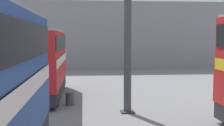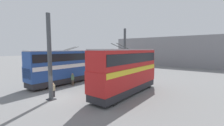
{
  "view_description": "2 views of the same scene",
  "coord_description": "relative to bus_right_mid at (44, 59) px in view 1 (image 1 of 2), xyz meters",
  "views": [
    {
      "loc": [
        -3.51,
        2.47,
        4.2
      ],
      "look_at": [
        11.08,
        1.11,
        3.02
      ],
      "focal_mm": 50.0,
      "sensor_mm": 36.0,
      "label": 1
    },
    {
      "loc": [
        -9.1,
        -14.38,
        5.32
      ],
      "look_at": [
        10.84,
        0.73,
        2.98
      ],
      "focal_mm": 24.0,
      "sensor_mm": 36.0,
      "label": 2
    }
  ],
  "objects": [
    {
      "name": "bus_right_mid",
      "position": [
        0.0,
        0.0,
        0.0
      ],
      "size": [
        9.56,
        2.54,
        5.37
      ],
      "color": "black",
      "rests_on": "ground_plane"
    },
    {
      "name": "depot_back_wall",
      "position": [
        19.1,
        -5.22,
        1.84
      ],
      "size": [
        0.5,
        36.0,
        9.08
      ],
      "color": "gray",
      "rests_on": "ground_plane"
    },
    {
      "name": "support_column_far",
      "position": [
        -5.07,
        -5.22,
        1.63
      ],
      "size": [
        0.76,
        0.76,
        8.92
      ],
      "color": "#42474C",
      "rests_on": "ground_plane"
    },
    {
      "name": "oil_drum",
      "position": [
        -2.83,
        -1.91,
        -2.3
      ],
      "size": [
        0.58,
        0.58,
        0.8
      ],
      "color": "#424C56",
      "rests_on": "ground_plane"
    }
  ]
}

